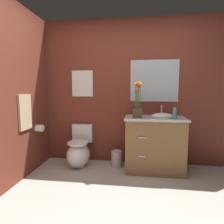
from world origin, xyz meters
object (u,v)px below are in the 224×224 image
(toilet_paper_roll, at_px, (40,128))
(wall_poster, at_px, (82,84))
(soap_bottle, at_px, (175,114))
(trash_bin, at_px, (117,158))
(vanity_cabinet, at_px, (154,143))
(hanging_towel, at_px, (25,112))
(flower_vase, at_px, (138,105))
(toilet, at_px, (79,152))
(wall_mirror, at_px, (154,81))

(toilet_paper_roll, bearing_deg, wall_poster, 37.90)
(soap_bottle, xyz_separation_m, trash_bin, (-0.88, 0.20, -0.81))
(vanity_cabinet, distance_m, hanging_towel, 2.03)
(flower_vase, relative_size, trash_bin, 2.05)
(hanging_towel, bearing_deg, vanity_cabinet, 13.36)
(toilet, height_order, wall_mirror, wall_mirror)
(hanging_towel, bearing_deg, trash_bin, 22.00)
(flower_vase, relative_size, hanging_towel, 1.07)
(vanity_cabinet, xyz_separation_m, toilet_paper_roll, (-1.86, -0.17, 0.23))
(trash_bin, xyz_separation_m, wall_mirror, (0.61, 0.22, 1.31))
(flower_vase, xyz_separation_m, soap_bottle, (0.55, -0.05, -0.13))
(trash_bin, bearing_deg, wall_poster, 160.93)
(hanging_towel, bearing_deg, soap_bottle, 8.43)
(soap_bottle, relative_size, hanging_towel, 0.32)
(wall_mirror, bearing_deg, hanging_towel, -158.60)
(wall_mirror, height_order, hanging_towel, wall_mirror)
(wall_poster, relative_size, wall_mirror, 0.57)
(flower_vase, xyz_separation_m, toilet_paper_roll, (-1.58, -0.09, -0.39))
(wall_mirror, bearing_deg, wall_poster, 180.00)
(toilet, xyz_separation_m, wall_mirror, (1.26, 0.27, 1.21))
(wall_poster, xyz_separation_m, wall_mirror, (1.26, 0.00, 0.04))
(vanity_cabinet, distance_m, toilet_paper_roll, 1.88)
(toilet, bearing_deg, flower_vase, -6.43)
(flower_vase, distance_m, wall_mirror, 0.60)
(wall_poster, xyz_separation_m, toilet_paper_roll, (-0.60, -0.46, -0.73))
(trash_bin, xyz_separation_m, hanging_towel, (-1.30, -0.52, 0.84))
(toilet, relative_size, vanity_cabinet, 0.66)
(trash_bin, bearing_deg, flower_vase, -24.73)
(vanity_cabinet, bearing_deg, trash_bin, 173.45)
(soap_bottle, bearing_deg, trash_bin, 167.18)
(toilet_paper_roll, bearing_deg, trash_bin, 10.96)
(toilet, distance_m, trash_bin, 0.66)
(vanity_cabinet, xyz_separation_m, hanging_towel, (-1.91, -0.45, 0.53))
(toilet, height_order, flower_vase, flower_vase)
(toilet, bearing_deg, vanity_cabinet, -1.20)
(vanity_cabinet, distance_m, trash_bin, 0.69)
(wall_poster, height_order, hanging_towel, wall_poster)
(trash_bin, distance_m, wall_mirror, 1.47)
(vanity_cabinet, relative_size, hanging_towel, 2.02)
(soap_bottle, distance_m, hanging_towel, 2.21)
(toilet, bearing_deg, wall_poster, 90.00)
(wall_mirror, bearing_deg, flower_vase, -126.01)
(toilet, distance_m, hanging_towel, 1.09)
(wall_poster, bearing_deg, toilet_paper_roll, -142.10)
(toilet, bearing_deg, wall_mirror, 12.01)
(soap_bottle, height_order, trash_bin, soap_bottle)
(wall_poster, bearing_deg, toilet, -90.00)
(soap_bottle, height_order, wall_mirror, wall_mirror)
(toilet_paper_roll, bearing_deg, wall_mirror, 14.05)
(flower_vase, relative_size, wall_poster, 1.21)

